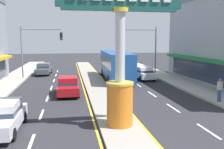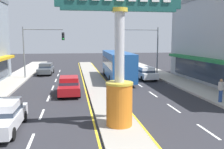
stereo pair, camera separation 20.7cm
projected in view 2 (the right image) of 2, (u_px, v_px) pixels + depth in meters
name	position (u px, v px, depth m)	size (l,w,h in m)	color
median_strip	(97.00, 86.00, 24.80)	(2.21, 52.00, 0.14)	gray
sidewalk_right	(192.00, 86.00, 24.28)	(2.96, 60.00, 0.18)	#ADA89E
lane_markings	(99.00, 89.00, 23.49)	(8.95, 52.00, 0.01)	silver
district_sign	(119.00, 60.00, 12.66)	(6.41, 1.45, 7.66)	orange
traffic_light_left_side	(39.00, 43.00, 29.10)	(4.86, 0.46, 6.20)	slate
traffic_light_right_side	(144.00, 43.00, 30.21)	(4.86, 0.46, 6.20)	slate
sedan_near_right_lane	(69.00, 85.00, 21.02)	(1.86, 4.31, 1.53)	maroon
sedan_far_right_lane	(145.00, 73.00, 29.01)	(2.02, 4.39, 1.53)	white
bus_near_left_lane	(117.00, 64.00, 28.83)	(2.91, 11.28, 3.26)	#1E5199
sedan_mid_left_lane	(2.00, 116.00, 12.62)	(1.88, 4.32, 1.53)	silver
sedan_far_left_oncoming	(46.00, 69.00, 33.28)	(1.98, 4.37, 1.53)	#4C5156
pedestrian_near_kerb	(221.00, 89.00, 17.72)	(0.46, 0.37, 1.71)	#2D4C8C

